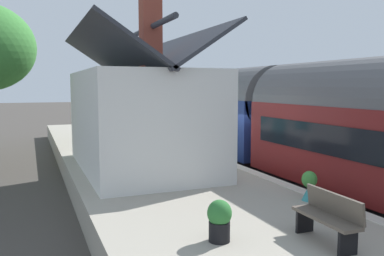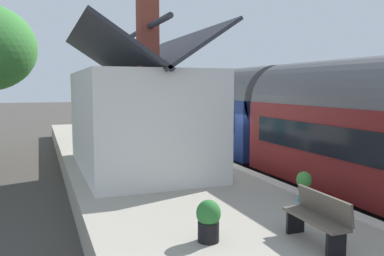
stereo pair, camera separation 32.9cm
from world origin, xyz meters
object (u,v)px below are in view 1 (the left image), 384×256
object	(u,v)px
planter_bench_left	(100,135)
planter_by_door	(309,186)
planter_corner_building	(110,129)
planter_edge_near	(106,128)
bench_platform_end	(328,216)
train	(365,134)
station_building	(140,117)
bench_mid_platform	(132,131)
bench_near_building	(122,127)
planter_bench_right	(112,141)
lamp_post_platform	(148,89)
planter_under_sign	(219,220)

from	to	relation	value
planter_bench_left	planter_by_door	bearing A→B (deg)	-165.61
planter_corner_building	planter_edge_near	bearing A→B (deg)	-3.94
planter_corner_building	planter_bench_left	world-z (taller)	planter_corner_building
bench_platform_end	train	bearing A→B (deg)	-52.03
train	station_building	size ratio (longest dim) A/B	3.88
planter_edge_near	bench_platform_end	bearing A→B (deg)	-177.69
bench_platform_end	planter_bench_left	size ratio (longest dim) A/B	1.86
planter_edge_near	planter_by_door	world-z (taller)	planter_by_door
train	planter_bench_left	world-z (taller)	train
bench_mid_platform	planter_corner_building	size ratio (longest dim) A/B	1.61
station_building	bench_platform_end	world-z (taller)	station_building
bench_near_building	planter_bench_right	xyz separation A→B (m)	(-4.09, 1.34, -0.22)
train	bench_mid_platform	size ratio (longest dim) A/B	19.63
bench_near_building	planter_bench_right	bearing A→B (deg)	161.91
train	planter_bench_right	size ratio (longest dim) A/B	26.48
bench_platform_end	planter_corner_building	bearing A→B (deg)	3.09
station_building	planter_bench_right	size ratio (longest dim) A/B	6.83
station_building	bench_near_building	xyz separation A→B (m)	(9.08, -1.34, -1.24)
train	bench_mid_platform	xyz separation A→B (m)	(11.15, 3.88, -0.92)
planter_bench_left	lamp_post_platform	bearing A→B (deg)	-56.69
train	planter_corner_building	xyz separation A→B (m)	(12.75, 4.69, -0.90)
station_building	planter_edge_near	xyz separation A→B (m)	(10.20, -0.64, -1.42)
train	station_building	xyz separation A→B (m)	(4.53, 5.20, 0.32)
bench_near_building	lamp_post_platform	xyz separation A→B (m)	(-0.71, -1.36, 2.08)
bench_mid_platform	planter_by_door	distance (m)	12.00
planter_corner_building	planter_bench_right	bearing A→B (deg)	171.13
planter_bench_left	bench_platform_end	bearing A→B (deg)	-173.29
bench_mid_platform	planter_edge_near	size ratio (longest dim) A/B	1.47
planter_corner_building	planter_by_door	world-z (taller)	planter_corner_building
bench_platform_end	planter_bench_left	world-z (taller)	bench_platform_end
bench_platform_end	planter_edge_near	world-z (taller)	bench_platform_end
bench_platform_end	planter_corner_building	distance (m)	15.78
planter_edge_near	planter_by_door	distance (m)	15.64
bench_platform_end	lamp_post_platform	xyz separation A→B (m)	(15.90, -1.34, 2.08)
bench_mid_platform	lamp_post_platform	distance (m)	3.05
planter_bench_right	planter_edge_near	world-z (taller)	planter_edge_near
station_building	planter_under_sign	xyz separation A→B (m)	(-6.77, 0.36, -1.32)
bench_platform_end	lamp_post_platform	size ratio (longest dim) A/B	0.39
planter_under_sign	planter_corner_building	size ratio (longest dim) A/B	0.84
planter_bench_right	bench_platform_end	bearing A→B (deg)	-173.81
planter_bench_right	planter_corner_building	size ratio (longest dim) A/B	1.19
planter_bench_right	planter_bench_left	world-z (taller)	planter_bench_left
station_building	planter_corner_building	distance (m)	8.33
bench_mid_platform	planter_under_sign	size ratio (longest dim) A/B	1.91
planter_corner_building	planter_bench_left	xyz separation A→B (m)	(-1.81, 0.79, -0.09)
train	planter_by_door	xyz separation A→B (m)	(-0.78, 2.48, -1.03)
planter_bench_right	planter_corner_building	bearing A→B (deg)	-8.87
planter_bench_left	planter_under_sign	bearing A→B (deg)	179.67
bench_platform_end	planter_corner_building	xyz separation A→B (m)	(15.75, 0.85, 0.01)
bench_platform_end	planter_under_sign	bearing A→B (deg)	66.08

